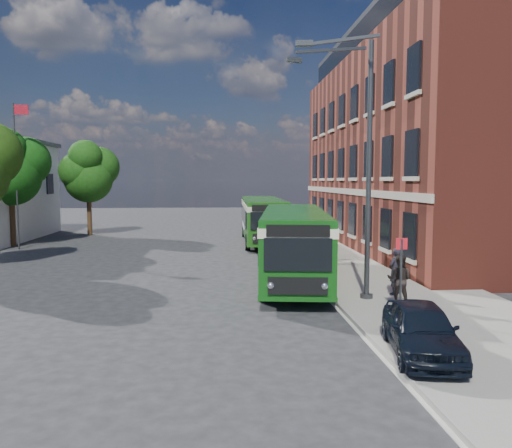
{
  "coord_description": "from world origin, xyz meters",
  "views": [
    {
      "loc": [
        0.06,
        -18.94,
        4.28
      ],
      "look_at": [
        1.79,
        4.75,
        2.2
      ],
      "focal_mm": 35.0,
      "sensor_mm": 36.0,
      "label": 1
    }
  ],
  "objects": [
    {
      "name": "pavement",
      "position": [
        7.0,
        8.0,
        0.07
      ],
      "size": [
        6.0,
        48.0,
        0.15
      ],
      "primitive_type": "cube",
      "color": "gray",
      "rests_on": "ground"
    },
    {
      "name": "street_lamp",
      "position": [
        4.84,
        -2.0,
        4.79
      ],
      "size": [
        2.96,
        2.38,
        9.0
      ],
      "color": "#35373A",
      "rests_on": "ground"
    },
    {
      "name": "tree_right",
      "position": [
        -10.04,
        20.64,
        4.98
      ],
      "size": [
        4.35,
        4.13,
        7.34
      ],
      "color": "#352013",
      "rests_on": "ground"
    },
    {
      "name": "flagpole",
      "position": [
        -12.45,
        13.0,
        4.94
      ],
      "size": [
        0.95,
        0.1,
        9.0
      ],
      "color": "#35373A",
      "rests_on": "ground"
    },
    {
      "name": "tree_mid",
      "position": [
        -13.33,
        14.32,
        5.14
      ],
      "size": [
        4.49,
        4.27,
        7.58
      ],
      "color": "#352013",
      "rests_on": "ground"
    },
    {
      "name": "brick_office",
      "position": [
        14.0,
        12.0,
        6.97
      ],
      "size": [
        12.1,
        26.0,
        14.2
      ],
      "color": "maroon",
      "rests_on": "ground"
    },
    {
      "name": "bus_front",
      "position": [
        3.2,
        1.87,
        1.83
      ],
      "size": [
        3.93,
        11.24,
        3.02
      ],
      "color": "#114C12",
      "rests_on": "ground"
    },
    {
      "name": "pedestrian_b",
      "position": [
        6.01,
        -2.99,
        0.99
      ],
      "size": [
        1.03,
        0.96,
        1.69
      ],
      "primitive_type": "imported",
      "rotation": [
        0.0,
        0.0,
        2.63
      ],
      "color": "black",
      "rests_on": "pavement"
    },
    {
      "name": "ground",
      "position": [
        0.0,
        0.0,
        0.0
      ],
      "size": [
        120.0,
        120.0,
        0.0
      ],
      "primitive_type": "plane",
      "color": "#252527",
      "rests_on": "ground"
    },
    {
      "name": "bus_rear",
      "position": [
        3.0,
        15.4,
        1.83
      ],
      "size": [
        2.83,
        12.08,
        3.02
      ],
      "color": "#1B5013",
      "rests_on": "ground"
    },
    {
      "name": "pedestrian_a",
      "position": [
        6.39,
        -1.5,
        1.0
      ],
      "size": [
        0.74,
        0.7,
        1.7
      ],
      "primitive_type": "imported",
      "rotation": [
        0.0,
        0.0,
        3.8
      ],
      "color": "black",
      "rests_on": "pavement"
    },
    {
      "name": "bus_stop_sign",
      "position": [
        5.6,
        -4.2,
        1.51
      ],
      "size": [
        0.35,
        0.08,
        2.52
      ],
      "color": "#35373A",
      "rests_on": "ground"
    },
    {
      "name": "kerb_line",
      "position": [
        3.95,
        8.0,
        0.01
      ],
      "size": [
        0.12,
        48.0,
        0.01
      ],
      "primitive_type": "cube",
      "color": "beige",
      "rests_on": "ground"
    },
    {
      "name": "parked_car",
      "position": [
        4.8,
        -7.74,
        0.78
      ],
      "size": [
        2.09,
        3.88,
        1.25
      ],
      "primitive_type": "imported",
      "rotation": [
        0.0,
        0.0,
        -0.17
      ],
      "color": "black",
      "rests_on": "pavement"
    }
  ]
}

